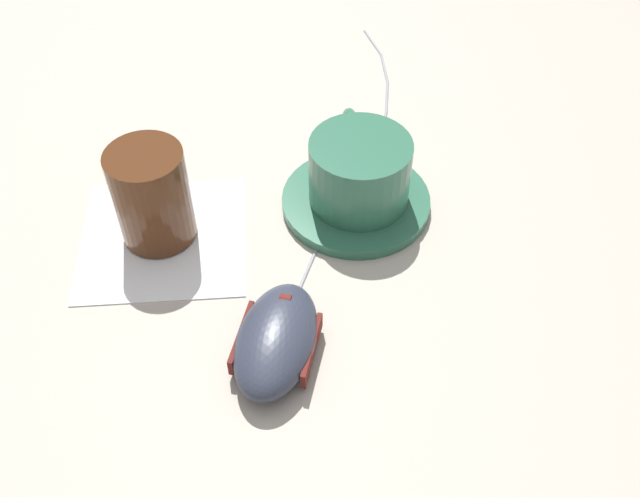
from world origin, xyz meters
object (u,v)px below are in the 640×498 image
Objects in this scene: computer_mouse at (276,340)px; saucer at (356,202)px; coffee_cup at (359,170)px; drinking_glass at (152,196)px.

saucer is at bearing 145.79° from computer_mouse.
computer_mouse is at bearing -34.21° from saucer.
coffee_cup is at bearing 145.56° from computer_mouse.
coffee_cup is 0.97× the size of computer_mouse.
coffee_cup is 0.18m from drinking_glass.
computer_mouse reaches higher than saucer.
drinking_glass is (0.00, -0.18, 0.01)m from coffee_cup.
drinking_glass is (-0.00, -0.18, 0.04)m from saucer.
computer_mouse is 0.17m from drinking_glass.
drinking_glass reaches higher than coffee_cup.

